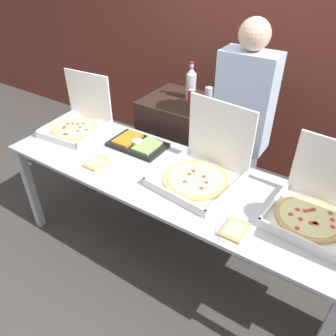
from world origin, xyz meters
The scene contains 14 objects.
ground_plane centered at (0.00, 0.00, 0.00)m, with size 16.00×16.00×0.00m, color #423D38.
brick_wall_behind centered at (0.00, 1.70, 1.40)m, with size 10.00×0.06×2.80m.
buffet_table centered at (0.00, 0.00, 0.76)m, with size 2.49×0.77×0.86m.
pizza_box_near_right centered at (0.21, 0.08, 0.94)m, with size 0.55×0.56×0.49m.
pizza_box_far_left centered at (-0.98, 0.12, 0.93)m, with size 0.48×0.50×0.44m.
pizza_box_far_right centered at (0.93, 0.11, 0.93)m, with size 0.47×0.48×0.43m.
paper_plate_front_right centered at (-0.49, -0.19, 0.87)m, with size 0.25×0.25×0.03m.
paper_plate_front_left centered at (0.61, -0.25, 0.87)m, with size 0.21×0.21×0.03m.
veggie_tray centered at (-0.40, 0.17, 0.88)m, with size 0.43×0.27×0.05m.
sideboard_podium centered at (-0.38, 0.79, 0.52)m, with size 0.62×0.57×1.03m.
soda_bottle centered at (-0.32, 0.85, 1.17)m, with size 0.09×0.09×0.32m.
soda_can_silver centered at (-0.17, 0.89, 1.09)m, with size 0.07×0.07×0.12m.
soda_can_colored centered at (-0.26, 0.76, 1.09)m, with size 0.07×0.07×0.12m.
person_guest_plaid centered at (0.25, 0.63, 0.94)m, with size 0.40×0.22×1.79m.
Camera 1 is at (1.00, -1.52, 2.18)m, focal length 35.00 mm.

